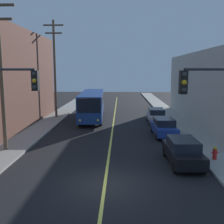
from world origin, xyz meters
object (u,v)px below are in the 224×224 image
(parked_car_blue, at_px, (164,127))
(utility_pole_mid, at_px, (55,65))
(parked_car_black, at_px, (183,151))
(fire_hydrant, at_px, (215,153))
(utility_pole_near, at_px, (1,68))
(parked_car_silver, at_px, (156,115))
(city_bus, at_px, (92,104))

(parked_car_blue, height_order, utility_pole_mid, utility_pole_mid)
(parked_car_black, distance_m, fire_hydrant, 2.25)
(parked_car_blue, height_order, fire_hydrant, parked_car_blue)
(parked_car_black, bearing_deg, parked_car_blue, 90.13)
(utility_pole_mid, bearing_deg, parked_car_black, -53.43)
(fire_hydrant, bearing_deg, parked_car_blue, 108.09)
(utility_pole_near, relative_size, utility_pole_mid, 0.92)
(utility_pole_near, bearing_deg, parked_car_black, -10.63)
(parked_car_silver, xyz_separation_m, fire_hydrant, (2.07, -12.69, -0.26))
(parked_car_silver, bearing_deg, city_bus, 161.25)
(city_bus, relative_size, utility_pole_mid, 1.06)
(utility_pole_mid, distance_m, fire_hydrant, 21.62)
(parked_car_blue, bearing_deg, city_bus, 130.66)
(utility_pole_near, relative_size, fire_hydrant, 12.59)
(parked_car_silver, bearing_deg, utility_pole_mid, 167.14)
(parked_car_blue, distance_m, parked_car_silver, 6.00)
(city_bus, bearing_deg, parked_car_black, -65.01)
(parked_car_blue, relative_size, utility_pole_mid, 0.39)
(parked_car_blue, bearing_deg, fire_hydrant, -71.91)
(city_bus, xyz_separation_m, parked_car_blue, (7.32, -8.52, -0.98))
(parked_car_black, bearing_deg, utility_pole_mid, 126.57)
(city_bus, distance_m, parked_car_blue, 11.28)
(parked_car_black, xyz_separation_m, parked_car_blue, (-0.02, 7.22, 0.00))
(parked_car_silver, distance_m, utility_pole_near, 17.24)
(city_bus, height_order, parked_car_silver, city_bus)
(city_bus, relative_size, parked_car_black, 2.76)
(parked_car_black, height_order, parked_car_silver, same)
(parked_car_black, xyz_separation_m, fire_hydrant, (2.17, 0.53, -0.26))
(city_bus, distance_m, utility_pole_near, 14.89)
(parked_car_silver, distance_m, fire_hydrant, 12.86)
(parked_car_black, distance_m, parked_car_blue, 7.22)
(parked_car_blue, distance_m, utility_pole_mid, 15.71)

